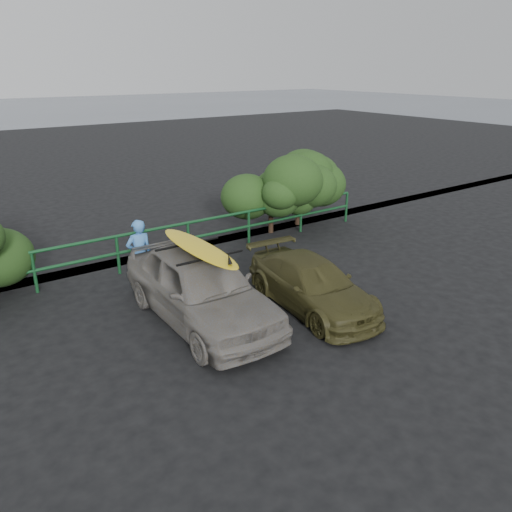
{
  "coord_description": "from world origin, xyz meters",
  "views": [
    {
      "loc": [
        -4.89,
        -6.65,
        4.97
      ],
      "look_at": [
        0.87,
        1.58,
        1.14
      ],
      "focal_mm": 35.0,
      "sensor_mm": 36.0,
      "label": 1
    }
  ],
  "objects_px": {
    "olive_vehicle": "(312,285)",
    "man": "(140,254)",
    "guardrail": "(155,247)",
    "surfboard": "(198,247)",
    "sedan": "(200,287)"
  },
  "relations": [
    {
      "from": "guardrail",
      "to": "surfboard",
      "type": "height_order",
      "value": "surfboard"
    },
    {
      "from": "guardrail",
      "to": "surfboard",
      "type": "bearing_deg",
      "value": -98.45
    },
    {
      "from": "olive_vehicle",
      "to": "man",
      "type": "distance_m",
      "value": 4.1
    },
    {
      "from": "olive_vehicle",
      "to": "guardrail",
      "type": "bearing_deg",
      "value": 118.0
    },
    {
      "from": "olive_vehicle",
      "to": "surfboard",
      "type": "distance_m",
      "value": 2.66
    },
    {
      "from": "man",
      "to": "surfboard",
      "type": "distance_m",
      "value": 2.42
    },
    {
      "from": "guardrail",
      "to": "man",
      "type": "relative_size",
      "value": 8.31
    },
    {
      "from": "guardrail",
      "to": "olive_vehicle",
      "type": "height_order",
      "value": "olive_vehicle"
    },
    {
      "from": "surfboard",
      "to": "olive_vehicle",
      "type": "bearing_deg",
      "value": -20.0
    },
    {
      "from": "olive_vehicle",
      "to": "sedan",
      "type": "bearing_deg",
      "value": 164.73
    },
    {
      "from": "sedan",
      "to": "man",
      "type": "height_order",
      "value": "man"
    },
    {
      "from": "olive_vehicle",
      "to": "man",
      "type": "relative_size",
      "value": 2.18
    },
    {
      "from": "sedan",
      "to": "guardrail",
      "type": "bearing_deg",
      "value": 82.14
    },
    {
      "from": "olive_vehicle",
      "to": "surfboard",
      "type": "relative_size",
      "value": 1.29
    },
    {
      "from": "guardrail",
      "to": "man",
      "type": "xyz_separation_m",
      "value": [
        -0.86,
        -1.12,
        0.32
      ]
    }
  ]
}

